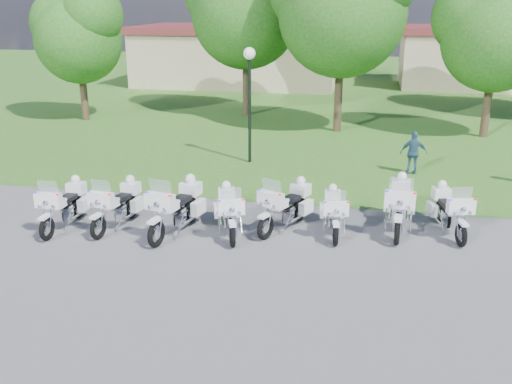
% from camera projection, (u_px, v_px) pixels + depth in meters
% --- Properties ---
extents(ground, '(100.00, 100.00, 0.00)m').
position_uv_depth(ground, '(226.00, 240.00, 14.76)').
color(ground, '#5A5A60').
rests_on(ground, ground).
extents(grass_lawn, '(100.00, 48.00, 0.01)m').
position_uv_depth(grass_lawn, '(320.00, 88.00, 39.83)').
color(grass_lawn, '#386A21').
rests_on(grass_lawn, ground).
extents(motorcycle_0, '(0.75, 2.28, 1.53)m').
position_uv_depth(motorcycle_0, '(64.00, 204.00, 15.44)').
color(motorcycle_0, black).
rests_on(motorcycle_0, ground).
extents(motorcycle_1, '(0.95, 2.28, 1.54)m').
position_uv_depth(motorcycle_1, '(118.00, 204.00, 15.46)').
color(motorcycle_1, black).
rests_on(motorcycle_1, ground).
extents(motorcycle_2, '(1.13, 2.51, 1.70)m').
position_uv_depth(motorcycle_2, '(177.00, 207.00, 15.05)').
color(motorcycle_2, black).
rests_on(motorcycle_2, ground).
extents(motorcycle_3, '(1.18, 2.15, 1.50)m').
position_uv_depth(motorcycle_3, '(229.00, 211.00, 15.03)').
color(motorcycle_3, black).
rests_on(motorcycle_3, ground).
extents(motorcycle_4, '(1.37, 2.18, 1.57)m').
position_uv_depth(motorcycle_4, '(286.00, 205.00, 15.33)').
color(motorcycle_4, black).
rests_on(motorcycle_4, ground).
extents(motorcycle_5, '(0.85, 2.09, 1.40)m').
position_uv_depth(motorcycle_5, '(334.00, 212.00, 15.06)').
color(motorcycle_5, black).
rests_on(motorcycle_5, ground).
extents(motorcycle_6, '(0.92, 2.53, 1.70)m').
position_uv_depth(motorcycle_6, '(400.00, 204.00, 15.23)').
color(motorcycle_6, black).
rests_on(motorcycle_6, ground).
extents(motorcycle_7, '(1.05, 2.20, 1.50)m').
position_uv_depth(motorcycle_7, '(449.00, 210.00, 15.06)').
color(motorcycle_7, black).
rests_on(motorcycle_7, ground).
extents(lamp_post, '(0.44, 0.44, 4.28)m').
position_uv_depth(lamp_post, '(250.00, 77.00, 20.76)').
color(lamp_post, black).
rests_on(lamp_post, ground).
extents(tree_0, '(4.98, 4.25, 6.64)m').
position_uv_depth(tree_0, '(77.00, 31.00, 28.01)').
color(tree_0, '#38281C').
rests_on(tree_0, ground).
extents(tree_1, '(6.44, 5.49, 8.59)m').
position_uv_depth(tree_1, '(245.00, 4.00, 28.81)').
color(tree_1, '#38281C').
rests_on(tree_1, ground).
extents(tree_2, '(6.65, 5.67, 8.86)m').
position_uv_depth(tree_2, '(342.00, 0.00, 25.00)').
color(tree_2, '#38281C').
rests_on(tree_2, ground).
extents(tree_3, '(5.40, 4.61, 7.20)m').
position_uv_depth(tree_3, '(496.00, 27.00, 24.28)').
color(tree_3, '#38281C').
rests_on(tree_3, ground).
extents(building_west, '(14.56, 8.32, 4.10)m').
position_uv_depth(building_west, '(240.00, 55.00, 41.20)').
color(building_west, tan).
rests_on(building_west, ground).
extents(building_east, '(11.44, 7.28, 4.10)m').
position_uv_depth(building_east, '(482.00, 57.00, 39.91)').
color(building_east, tan).
rests_on(building_east, ground).
extents(bystander_c, '(0.94, 0.44, 1.56)m').
position_uv_depth(bystander_c, '(413.00, 153.00, 20.05)').
color(bystander_c, '#2F5572').
rests_on(bystander_c, ground).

